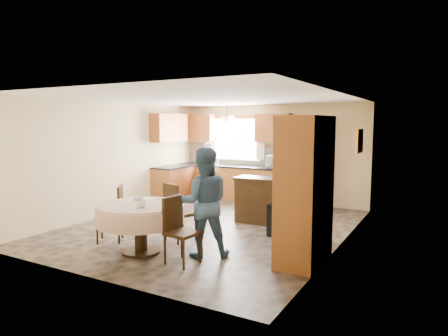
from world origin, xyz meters
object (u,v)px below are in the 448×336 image
sideboard (265,202)px  chair_left (114,211)px  oven_tower (310,164)px  person_sink (209,172)px  person_dining (204,202)px  dining_table (140,215)px  chair_right (178,227)px  cupboard (305,190)px  chair_back (176,209)px

sideboard → chair_left: bearing=-127.4°
oven_tower → person_sink: 2.61m
oven_tower → sideboard: 2.04m
person_dining → dining_table: bearing=-13.0°
chair_left → chair_right: 1.62m
sideboard → chair_left: size_ratio=1.28×
oven_tower → cupboard: cupboard is taller
chair_left → person_sink: bearing=152.1°
dining_table → chair_back: size_ratio=1.35×
sideboard → person_sink: (-2.22, 1.45, 0.34)m
sideboard → person_sink: size_ratio=0.79×
sideboard → chair_right: (-0.20, -2.73, 0.10)m
oven_tower → chair_back: 4.00m
oven_tower → chair_left: 4.83m
oven_tower → chair_left: size_ratio=2.21×
sideboard → chair_back: chair_back is taller
dining_table → chair_left: bearing=162.2°
chair_back → person_sink: bearing=-48.8°
chair_left → cupboard: bearing=66.0°
cupboard → person_dining: (-1.42, -0.49, -0.23)m
cupboard → person_dining: size_ratio=1.28×
chair_right → chair_left: bearing=85.2°
chair_back → cupboard: bearing=-159.7°
chair_back → oven_tower: bearing=-88.5°
chair_left → sideboard: bearing=108.9°
chair_right → person_sink: 4.65m
oven_tower → dining_table: bearing=-105.8°
chair_right → person_sink: size_ratio=0.62×
chair_left → chair_back: size_ratio=0.95×
oven_tower → person_dining: bearing=-94.7°
oven_tower → person_dining: oven_tower is taller
chair_right → person_dining: person_dining is taller
cupboard → chair_right: size_ratio=2.20×
person_sink → chair_back: bearing=-83.0°
cupboard → person_sink: 4.88m
cupboard → sideboard: bearing=127.6°
cupboard → chair_right: 1.91m
oven_tower → chair_back: (-1.17, -3.79, -0.50)m
chair_right → person_dining: (0.17, 0.43, 0.30)m
oven_tower → chair_back: oven_tower is taller
cupboard → dining_table: bearing=-160.3°
chair_left → person_sink: size_ratio=0.62×
person_sink → person_dining: size_ratio=0.93×
cupboard → chair_back: 2.30m
chair_back → person_dining: person_dining is taller
oven_tower → sideboard: oven_tower is taller
chair_left → chair_back: chair_back is taller
oven_tower → cupboard: bearing=-74.0°
sideboard → person_dining: (-0.03, -2.31, 0.40)m
sideboard → chair_left: chair_left is taller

